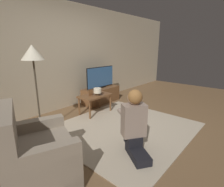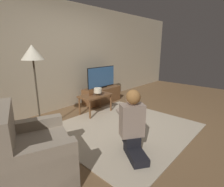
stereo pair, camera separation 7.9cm
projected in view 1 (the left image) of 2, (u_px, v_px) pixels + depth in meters
ground_plane at (124, 128)px, 3.42m from camera, size 10.00×10.00×0.00m
wall_back at (63, 57)px, 4.31m from camera, size 10.00×0.06×2.60m
rug at (124, 128)px, 3.42m from camera, size 2.48×2.30×0.02m
tv_stand at (101, 95)px, 4.99m from camera, size 1.10×0.46×0.42m
tv at (101, 77)px, 4.86m from camera, size 0.98×0.08×0.59m
coffee_table at (95, 97)px, 4.09m from camera, size 0.75×0.44×0.45m
floor_lamp at (33, 59)px, 2.89m from camera, size 0.37×0.37×1.58m
armchair at (37, 155)px, 2.06m from camera, size 1.01×1.10×0.92m
person_kneeling at (134, 122)px, 2.53m from camera, size 0.67×0.83×0.95m
picture_frame at (91, 93)px, 3.99m from camera, size 0.11×0.01×0.15m
table_lamp at (98, 91)px, 4.01m from camera, size 0.18×0.18×0.17m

